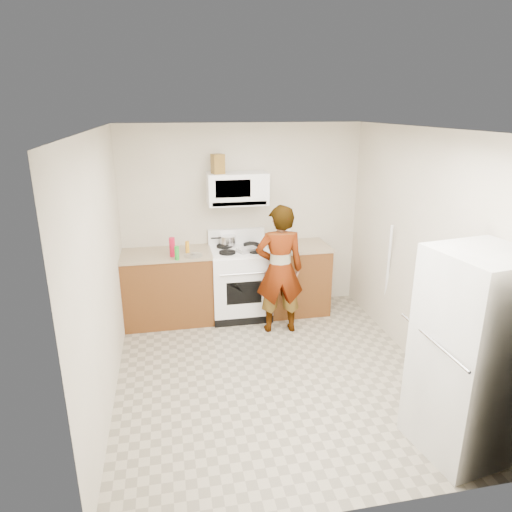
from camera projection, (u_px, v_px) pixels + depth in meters
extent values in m
plane|color=gray|center=(272.00, 373.00, 4.85)|extent=(3.60, 3.60, 0.00)
cube|color=beige|center=(243.00, 219.00, 6.12)|extent=(3.20, 0.02, 2.50)
cube|color=beige|center=(422.00, 252.00, 4.75)|extent=(0.02, 3.60, 2.50)
cube|color=brown|center=(168.00, 288.00, 5.90)|extent=(1.12, 0.62, 0.90)
cube|color=#9E846B|center=(166.00, 254.00, 5.76)|extent=(1.14, 0.64, 0.03)
cube|color=brown|center=(296.00, 279.00, 6.22)|extent=(0.80, 0.62, 0.90)
cube|color=#9E846B|center=(297.00, 246.00, 6.07)|extent=(0.82, 0.64, 0.03)
cube|color=white|center=(240.00, 284.00, 6.06)|extent=(0.76, 0.65, 0.90)
cube|color=white|center=(240.00, 250.00, 5.92)|extent=(0.76, 0.62, 0.03)
cube|color=white|center=(236.00, 236.00, 6.15)|extent=(0.76, 0.08, 0.20)
cube|color=white|center=(237.00, 188.00, 5.80)|extent=(0.76, 0.38, 0.40)
imported|color=tan|center=(280.00, 270.00, 5.54)|extent=(0.62, 0.43, 1.61)
cube|color=white|center=(473.00, 355.00, 3.55)|extent=(0.80, 0.80, 1.70)
cylinder|color=silver|center=(286.00, 236.00, 6.22)|extent=(0.15, 0.15, 0.16)
cube|color=brown|center=(218.00, 164.00, 5.60)|extent=(0.17, 0.17, 0.24)
cylinder|color=silver|center=(228.00, 240.00, 6.03)|extent=(0.24, 0.24, 0.11)
cube|color=silver|center=(247.00, 250.00, 5.80)|extent=(0.29, 0.24, 0.05)
cylinder|color=red|center=(172.00, 247.00, 5.58)|extent=(0.08, 0.08, 0.24)
cylinder|color=orange|center=(187.00, 247.00, 5.72)|extent=(0.07, 0.07, 0.15)
cylinder|color=green|center=(177.00, 253.00, 5.46)|extent=(0.06, 0.06, 0.17)
cylinder|color=silver|center=(193.00, 255.00, 5.63)|extent=(0.26, 0.26, 0.01)
cylinder|color=white|center=(387.00, 278.00, 5.55)|extent=(0.17, 0.28, 1.39)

